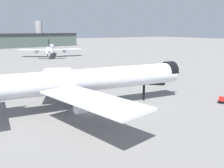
# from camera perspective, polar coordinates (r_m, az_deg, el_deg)

# --- Properties ---
(ground) EXTENTS (900.00, 900.00, 0.00)m
(ground) POSITION_cam_1_polar(r_m,az_deg,el_deg) (56.67, -5.09, -6.37)
(ground) COLOR slate
(airliner_near_gate) EXTENTS (56.26, 51.02, 15.12)m
(airliner_near_gate) POSITION_cam_1_polar(r_m,az_deg,el_deg) (57.52, -6.41, 0.75)
(airliner_near_gate) COLOR silver
(airliner_near_gate) RESTS_ON ground
(airliner_far_taxiway) EXTENTS (39.96, 44.62, 12.36)m
(airliner_far_taxiway) POSITION_cam_1_polar(r_m,az_deg,el_deg) (178.99, -13.86, 7.91)
(airliner_far_taxiway) COLOR silver
(airliner_far_taxiway) RESTS_ON ground
(service_truck_front) EXTENTS (5.68, 5.32, 3.00)m
(service_truck_front) POSITION_cam_1_polar(r_m,az_deg,el_deg) (85.20, 10.12, 0.94)
(service_truck_front) COLOR black
(service_truck_front) RESTS_ON ground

